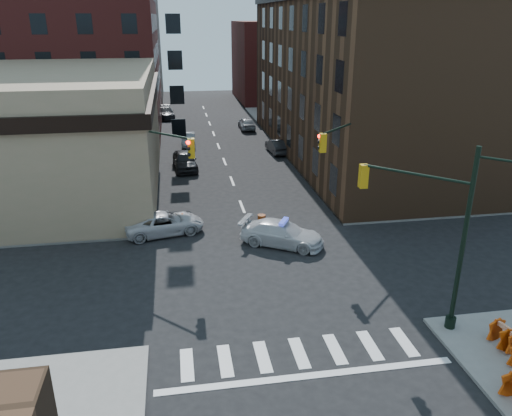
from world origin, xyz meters
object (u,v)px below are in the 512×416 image
object	(u,v)px
parked_car_enear	(277,146)
barricade_nw_a	(146,229)
pickup	(164,223)
barrel_bank	(180,221)
police_car	(282,234)
parked_car_wnear	(185,160)
barricade_se_a	(506,336)
pedestrian_a	(134,212)
pedestrian_b	(86,210)
barrel_road	(262,221)
parked_car_wfar	(188,139)

from	to	relation	value
parked_car_enear	barricade_nw_a	xyz separation A→B (m)	(-11.99, -18.59, -0.13)
pickup	barrel_bank	xyz separation A→B (m)	(0.95, 0.83, -0.22)
police_car	parked_car_wnear	bearing A→B (deg)	46.47
parked_car_wnear	barricade_se_a	world-z (taller)	parked_car_wnear
police_car	pickup	distance (m)	7.42
parked_car_enear	pedestrian_a	world-z (taller)	pedestrian_a
pedestrian_b	barrel_road	world-z (taller)	pedestrian_b
parked_car_wnear	parked_car_enear	bearing A→B (deg)	20.36
police_car	barrel_bank	size ratio (longest dim) A/B	5.43
parked_car_wfar	police_car	bearing A→B (deg)	-77.65
parked_car_wfar	barricade_se_a	bearing A→B (deg)	-70.59
pedestrian_a	barrel_bank	xyz separation A→B (m)	(2.88, -0.53, -0.57)
pedestrian_a	barricade_nw_a	xyz separation A→B (m)	(0.83, -1.82, -0.46)
parked_car_enear	barricade_nw_a	bearing A→B (deg)	52.82
pedestrian_b	barricade_se_a	bearing A→B (deg)	-74.78
barrel_road	barrel_bank	distance (m)	5.26
parked_car_wfar	barrel_road	distance (m)	23.11
police_car	pedestrian_b	bearing A→B (deg)	95.21
police_car	barrel_road	xyz separation A→B (m)	(-0.75, 2.67, -0.27)
pickup	barrel_bank	size ratio (longest dim) A/B	5.36
parked_car_wnear	pedestrian_b	world-z (taller)	pedestrian_b
parked_car_enear	pedestrian_b	distance (m)	22.33
barrel_road	barricade_nw_a	xyz separation A→B (m)	(-7.21, -0.30, 0.12)
pickup	barrel_road	size ratio (longest dim) A/B	5.47
pedestrian_a	barrel_road	bearing A→B (deg)	34.24
parked_car_wnear	barrel_road	size ratio (longest dim) A/B	5.36
barricade_nw_a	barrel_bank	bearing A→B (deg)	39.04
police_car	parked_car_wnear	world-z (taller)	parked_car_wnear
parked_car_wfar	barrel_road	world-z (taller)	parked_car_wfar
barricade_se_a	barrel_road	bearing A→B (deg)	15.51
pickup	barrel_road	distance (m)	6.12
police_car	barricade_nw_a	distance (m)	8.31
parked_car_wfar	barricade_nw_a	world-z (taller)	parked_car_wfar
parked_car_wnear	parked_car_wfar	size ratio (longest dim) A/B	1.22
parked_car_wfar	pedestrian_a	xyz separation A→B (m)	(-4.25, -21.28, 0.38)
pickup	parked_car_enear	world-z (taller)	parked_car_enear
parked_car_wfar	barrel_bank	bearing A→B (deg)	-91.36
barricade_nw_a	police_car	bearing A→B (deg)	-9.69
parked_car_wnear	pedestrian_b	distance (m)	13.23
parked_car_wnear	barrel_road	world-z (taller)	parked_car_wnear
pedestrian_b	pickup	bearing A→B (deg)	-59.58
pickup	barricade_se_a	bearing A→B (deg)	-148.22
parked_car_wfar	parked_car_enear	distance (m)	9.68
police_car	parked_car_wfar	world-z (taller)	police_car
police_car	barrel_bank	xyz separation A→B (m)	(-5.91, 3.66, -0.26)
police_car	pedestrian_b	world-z (taller)	pedestrian_b
parked_car_wfar	pedestrian_b	bearing A→B (deg)	-107.85
parked_car_enear	barricade_se_a	world-z (taller)	parked_car_enear
pedestrian_a	barrel_bank	distance (m)	2.98
pedestrian_a	parked_car_enear	bearing A→B (deg)	97.53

